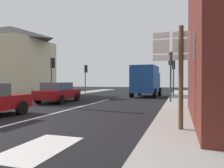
# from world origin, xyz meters

# --- Properties ---
(ground_plane) EXTENTS (80.00, 80.00, 0.00)m
(ground_plane) POSITION_xyz_m (0.00, 10.00, 0.00)
(ground_plane) COLOR black
(sidewalk_right) EXTENTS (2.24, 44.00, 0.14)m
(sidewalk_right) POSITION_xyz_m (6.00, 8.00, 0.07)
(sidewalk_right) COLOR #9E9B96
(sidewalk_right) RESTS_ON ground
(sidewalk_left) EXTENTS (2.24, 44.00, 0.14)m
(sidewalk_left) POSITION_xyz_m (-6.00, 8.00, 0.07)
(sidewalk_left) COLOR #9E9B96
(sidewalk_left) RESTS_ON ground
(lane_centre_stripe) EXTENTS (0.16, 12.00, 0.01)m
(lane_centre_stripe) POSITION_xyz_m (0.00, 6.00, 0.01)
(lane_centre_stripe) COLOR silver
(lane_centre_stripe) RESTS_ON ground
(lane_turn_arrow) EXTENTS (1.20, 2.20, 0.01)m
(lane_turn_arrow) POSITION_xyz_m (2.68, -1.00, 0.01)
(lane_turn_arrow) COLOR silver
(lane_turn_arrow) RESTS_ON ground
(clapboard_house_left) EXTENTS (7.64, 7.86, 7.56)m
(clapboard_house_left) POSITION_xyz_m (-11.78, 13.55, 3.81)
(clapboard_house_left) COLOR beige
(clapboard_house_left) RESTS_ON ground
(sedan_far) EXTENTS (2.20, 4.31, 1.47)m
(sedan_far) POSITION_xyz_m (-2.76, 8.54, 0.76)
(sedan_far) COLOR maroon
(sedan_far) RESTS_ON ground
(delivery_truck) EXTENTS (2.66, 5.09, 3.05)m
(delivery_truck) POSITION_xyz_m (2.55, 16.19, 1.65)
(delivery_truck) COLOR #19478C
(delivery_truck) RESTS_ON ground
(route_sign_post) EXTENTS (1.66, 0.14, 3.20)m
(route_sign_post) POSITION_xyz_m (5.82, 1.43, 2.00)
(route_sign_post) COLOR brown
(route_sign_post) RESTS_ON ground
(traffic_light_far_left) EXTENTS (0.30, 0.49, 3.53)m
(traffic_light_far_left) POSITION_xyz_m (-5.18, 18.57, 2.61)
(traffic_light_far_left) COLOR #47474C
(traffic_light_far_left) RESTS_ON ground
(traffic_light_near_left) EXTENTS (0.30, 0.49, 3.66)m
(traffic_light_near_left) POSITION_xyz_m (-5.18, 11.42, 2.71)
(traffic_light_near_left) COLOR #47474C
(traffic_light_near_left) RESTS_ON ground
(traffic_light_near_right) EXTENTS (0.30, 0.49, 3.60)m
(traffic_light_near_right) POSITION_xyz_m (5.18, 10.17, 2.67)
(traffic_light_near_right) COLOR #47474C
(traffic_light_near_right) RESTS_ON ground
(traffic_light_far_right) EXTENTS (0.30, 0.49, 3.67)m
(traffic_light_far_right) POSITION_xyz_m (5.18, 17.26, 2.72)
(traffic_light_far_right) COLOR #47474C
(traffic_light_far_right) RESTS_ON ground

